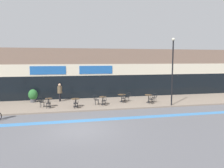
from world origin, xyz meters
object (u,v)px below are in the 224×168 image
Objects in this scene: cafe_chair_0_near at (48,102)px; cafe_chair_4_side at (155,97)px; cafe_chair_1_near at (76,102)px; cafe_chair_3_near at (123,97)px; cafe_chair_3_side at (128,96)px; lamp_post at (173,67)px; cafe_chair_0_side at (41,101)px; cafe_chair_2_side at (96,99)px; bistro_table_0 at (49,101)px; planter_pot at (33,95)px; bistro_table_1 at (75,101)px; pedestrian_near_end at (60,91)px; bistro_table_3 at (122,96)px; cafe_chair_2_near at (104,100)px; bistro_table_4 at (149,97)px; bistro_table_2 at (103,99)px; cafe_chair_4_near at (151,98)px.

cafe_chair_4_side is (9.77, 0.51, 0.00)m from cafe_chair_0_near.
cafe_chair_3_near is (4.50, 1.42, 0.00)m from cafe_chair_1_near.
lamp_post reaches higher than cafe_chair_3_side.
cafe_chair_0_side is 4.74m from cafe_chair_2_side.
bistro_table_0 is at bearing 171.13° from lamp_post.
bistro_table_1 is at bearing -37.71° from planter_pot.
cafe_chair_3_side is 0.52× the size of pedestrian_near_end.
cafe_chair_0_side is 2.65m from planter_pot.
lamp_post is at bearing -109.38° from cafe_chair_3_near.
cafe_chair_3_side is (7.41, 1.52, 0.00)m from cafe_chair_0_near.
lamp_post is at bearing -33.07° from bistro_table_3.
cafe_chair_0_side is at bearing 179.01° from bistro_table_0.
cafe_chair_0_near is 1.00× the size of cafe_chair_2_near.
bistro_table_4 is (6.88, 0.40, 0.02)m from bistro_table_1.
cafe_chair_3_near is at bearing 153.84° from lamp_post.
bistro_table_2 is at bearing 178.33° from bistro_table_4.
bistro_table_0 is 0.63m from cafe_chair_0_near.
cafe_chair_0_side is 1.00× the size of cafe_chair_4_near.
cafe_chair_4_side reaches higher than bistro_table_1.
pedestrian_near_end is (2.51, -0.03, 0.37)m from planter_pot.
pedestrian_near_end reaches higher than planter_pot.
bistro_table_1 is 6.89m from cafe_chair_4_near.
cafe_chair_1_near is at bearing 95.85° from cafe_chair_2_near.
bistro_table_3 is at bearing 7.50° from bistro_table_0.
pedestrian_near_end is (-1.36, 2.96, 0.51)m from bistro_table_1.
bistro_table_4 is at bearing -92.44° from cafe_chair_3_near.
cafe_chair_2_side is 0.15× the size of lamp_post.
cafe_chair_3_side is (0.63, 0.00, 0.01)m from bistro_table_3.
cafe_chair_1_near and cafe_chair_2_side have the same top height.
bistro_table_1 is 2.93m from cafe_chair_0_side.
cafe_chair_3_side is 0.72× the size of planter_pot.
lamp_post is (0.94, -1.56, 2.88)m from cafe_chair_4_side.
cafe_chair_0_near is 1.00× the size of cafe_chair_4_near.
cafe_chair_4_near is (2.38, -1.01, 0.00)m from cafe_chair_3_near.
lamp_post reaches higher than cafe_chair_0_near.
pedestrian_near_end is at bearing -14.89° from cafe_chair_3_side.
cafe_chair_3_side is 1.00× the size of cafe_chair_4_near.
cafe_chair_0_side is 1.00× the size of cafe_chair_1_near.
cafe_chair_2_side reaches higher than bistro_table_3.
pedestrian_near_end reaches higher than bistro_table_0.
bistro_table_2 is 2.74m from cafe_chair_1_near.
lamp_post reaches higher than cafe_chair_3_near.
cafe_chair_2_side is at bearing -73.15° from cafe_chair_0_near.
cafe_chair_3_side is at bearing 142.24° from lamp_post.
planter_pot is (-10.75, 2.59, 0.12)m from bistro_table_4.
cafe_chair_1_near is (-4.51, -2.04, 0.01)m from bistro_table_3.
cafe_chair_0_near and cafe_chair_2_near have the same top height.
bistro_table_4 is at bearing 3.36° from bistro_table_1.
cafe_chair_0_near is at bearing -3.24° from cafe_chair_4_side.
cafe_chair_0_near is (-4.75, -0.63, 0.01)m from bistro_table_2.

